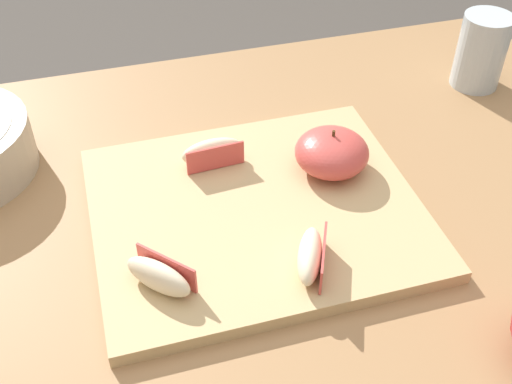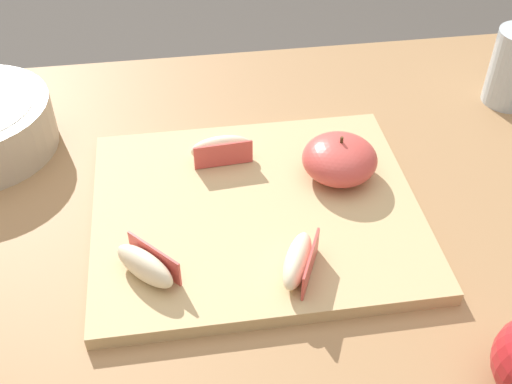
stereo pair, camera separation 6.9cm
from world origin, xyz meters
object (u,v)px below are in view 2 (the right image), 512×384
object	(u,v)px
apple_wedge_left	(146,265)
apple_half_skin_up	(340,159)
cutting_board	(256,211)
apple_wedge_middle	(222,149)
apple_wedge_front	(298,261)

from	to	relation	value
apple_wedge_left	apple_half_skin_up	bearing A→B (deg)	29.10
cutting_board	apple_wedge_middle	bearing A→B (deg)	108.04
apple_wedge_middle	apple_half_skin_up	bearing A→B (deg)	-20.44
apple_wedge_left	apple_wedge_front	size ratio (longest dim) A/B	0.92
apple_wedge_middle	apple_wedge_left	bearing A→B (deg)	-118.15
apple_half_skin_up	apple_wedge_left	distance (m)	0.26
cutting_board	apple_wedge_front	xyz separation A→B (m)	(0.03, -0.10, 0.02)
apple_half_skin_up	apple_wedge_middle	distance (m)	0.14
apple_wedge_front	cutting_board	bearing A→B (deg)	104.70
apple_wedge_front	apple_wedge_middle	bearing A→B (deg)	106.25
apple_half_skin_up	apple_wedge_front	world-z (taller)	apple_half_skin_up
apple_wedge_left	apple_wedge_front	distance (m)	0.15
cutting_board	apple_wedge_front	bearing A→B (deg)	-75.30
cutting_board	apple_wedge_front	distance (m)	0.11
apple_half_skin_up	apple_wedge_front	distance (m)	0.16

